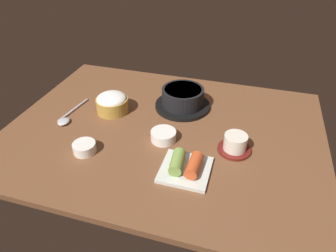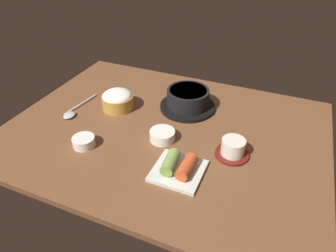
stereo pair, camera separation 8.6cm
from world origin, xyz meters
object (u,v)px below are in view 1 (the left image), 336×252
at_px(kimchi_plate, 185,166).
at_px(stone_pot, 183,99).
at_px(rice_bowl, 112,102).
at_px(tea_cup_with_saucer, 235,144).
at_px(banchan_cup_center, 163,135).
at_px(side_bowl_near, 84,147).
at_px(spoon, 67,118).

bearing_deg(kimchi_plate, stone_pot, 105.59).
relative_size(rice_bowl, tea_cup_with_saucer, 1.14).
relative_size(banchan_cup_center, side_bowl_near, 1.16).
xyz_separation_m(rice_bowl, side_bowl_near, (0.02, -0.23, -0.02)).
xyz_separation_m(banchan_cup_center, side_bowl_near, (-0.20, -0.12, -0.00)).
relative_size(stone_pot, tea_cup_with_saucer, 1.99).
height_order(stone_pot, side_bowl_near, stone_pot).
relative_size(rice_bowl, kimchi_plate, 0.84).
bearing_deg(stone_pot, side_bowl_near, -123.53).
xyz_separation_m(stone_pot, side_bowl_near, (-0.21, -0.32, -0.02)).
bearing_deg(rice_bowl, spoon, -144.06).
bearing_deg(spoon, stone_pot, 27.69).
bearing_deg(side_bowl_near, kimchi_plate, 0.68).
xyz_separation_m(tea_cup_with_saucer, kimchi_plate, (-0.12, -0.12, -0.01)).
distance_m(stone_pot, banchan_cup_center, 0.20).
xyz_separation_m(stone_pot, banchan_cup_center, (-0.01, -0.20, -0.02)).
height_order(banchan_cup_center, kimchi_plate, kimchi_plate).
bearing_deg(kimchi_plate, spoon, 163.56).
bearing_deg(side_bowl_near, banchan_cup_center, 30.25).
relative_size(tea_cup_with_saucer, side_bowl_near, 1.47).
xyz_separation_m(rice_bowl, spoon, (-0.13, -0.09, -0.03)).
relative_size(stone_pot, side_bowl_near, 2.92).
height_order(kimchi_plate, spoon, kimchi_plate).
distance_m(side_bowl_near, spoon, 0.20).
bearing_deg(banchan_cup_center, spoon, 177.40).
relative_size(banchan_cup_center, kimchi_plate, 0.59).
bearing_deg(side_bowl_near, tea_cup_with_saucer, 17.12).
bearing_deg(kimchi_plate, rice_bowl, 144.86).
xyz_separation_m(banchan_cup_center, kimchi_plate, (0.10, -0.11, 0.00)).
bearing_deg(kimchi_plate, side_bowl_near, -179.32).
bearing_deg(rice_bowl, banchan_cup_center, -26.17).
distance_m(tea_cup_with_saucer, spoon, 0.56).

